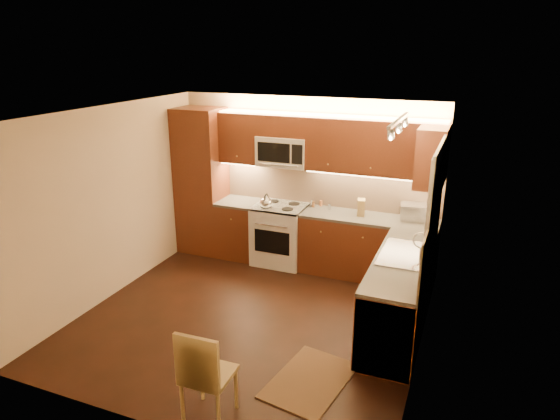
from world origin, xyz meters
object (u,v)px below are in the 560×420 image
at_px(stove, 280,234).
at_px(sink, 405,248).
at_px(kettle, 266,201).
at_px(microwave, 284,151).
at_px(soap_bottle, 429,227).
at_px(dining_chair, 209,372).
at_px(knife_block, 361,207).
at_px(toaster_oven, 414,212).

height_order(stove, sink, sink).
bearing_deg(kettle, stove, 53.71).
relative_size(microwave, soap_bottle, 3.85).
bearing_deg(soap_bottle, dining_chair, -101.30).
height_order(stove, knife_block, knife_block).
height_order(sink, dining_chair, sink).
distance_m(kettle, dining_chair, 3.33).
height_order(stove, soap_bottle, soap_bottle).
relative_size(soap_bottle, dining_chair, 0.21).
height_order(stove, kettle, kettle).
distance_m(microwave, kettle, 0.78).
bearing_deg(dining_chair, toaster_oven, 68.69).
relative_size(microwave, toaster_oven, 2.04).
distance_m(microwave, dining_chair, 3.79).
distance_m(stove, sink, 2.35).
relative_size(kettle, knife_block, 0.96).
bearing_deg(stove, sink, -29.36).
xyz_separation_m(kettle, soap_bottle, (2.33, -0.14, -0.03)).
relative_size(stove, dining_chair, 0.99).
distance_m(sink, dining_chair, 2.66).
bearing_deg(sink, knife_block, 123.38).
xyz_separation_m(soap_bottle, dining_chair, (-1.51, -3.04, -0.53)).
relative_size(sink, toaster_oven, 2.31).
height_order(toaster_oven, soap_bottle, toaster_oven).
distance_m(microwave, soap_bottle, 2.35).
relative_size(toaster_oven, knife_block, 1.62).
relative_size(microwave, sink, 0.88).
height_order(kettle, dining_chair, kettle).
bearing_deg(dining_chair, sink, 57.87).
height_order(microwave, sink, microwave).
distance_m(sink, knife_block, 1.44).
distance_m(sink, soap_bottle, 0.81).
bearing_deg(sink, microwave, 147.79).
height_order(knife_block, soap_bottle, knife_block).
bearing_deg(kettle, microwave, 66.79).
height_order(toaster_oven, knife_block, knife_block).
bearing_deg(toaster_oven, sink, -95.65).
relative_size(knife_block, soap_bottle, 1.17).
relative_size(stove, kettle, 4.15).
distance_m(kettle, soap_bottle, 2.33).
xyz_separation_m(kettle, dining_chair, (0.82, -3.18, -0.57)).
height_order(microwave, kettle, microwave).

